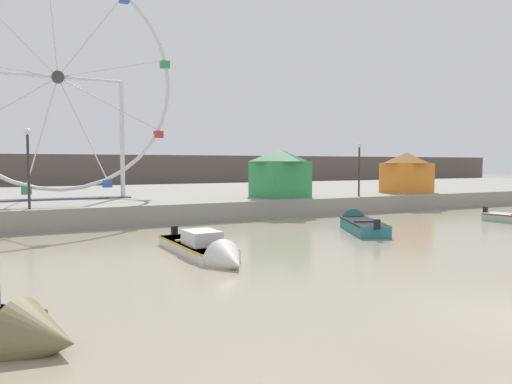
{
  "coord_description": "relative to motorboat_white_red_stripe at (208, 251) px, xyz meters",
  "views": [
    {
      "loc": [
        -9.28,
        -6.33,
        3.27
      ],
      "look_at": [
        -0.4,
        11.6,
        2.06
      ],
      "focal_mm": 33.11,
      "sensor_mm": 36.0,
      "label": 1
    }
  ],
  "objects": [
    {
      "name": "quay_promenade",
      "position": [
        3.61,
        21.24,
        0.28
      ],
      "size": [
        110.0,
        24.53,
        1.09
      ],
      "primitive_type": "cube",
      "color": "gray",
      "rests_on": "ground_plane"
    },
    {
      "name": "carnival_booth_orange_canopy",
      "position": [
        20.01,
        11.34,
        2.39
      ],
      "size": [
        3.57,
        2.9,
        2.99
      ],
      "rotation": [
        0.0,
        0.0,
        0.04
      ],
      "color": "orange",
      "rests_on": "quay_promenade"
    },
    {
      "name": "distant_town_skyline",
      "position": [
        3.61,
        48.23,
        1.93
      ],
      "size": [
        140.0,
        3.0,
        4.4
      ],
      "primitive_type": "cube",
      "color": "#564C47",
      "rests_on": "ground_plane"
    },
    {
      "name": "motorboat_teal_painted",
      "position": [
        9.11,
        3.24,
        0.03
      ],
      "size": [
        3.29,
        5.19,
        1.31
      ],
      "rotation": [
        0.0,
        0.0,
        1.15
      ],
      "color": "teal",
      "rests_on": "ground_plane"
    },
    {
      "name": "ferris_wheel_white_frame",
      "position": [
        -3.64,
        15.47,
        7.91
      ],
      "size": [
        13.75,
        1.2,
        14.11
      ],
      "color": "silver",
      "rests_on": "quay_promenade"
    },
    {
      "name": "promenade_lamp_near",
      "position": [
        -5.41,
        9.63,
        3.35
      ],
      "size": [
        0.32,
        0.32,
        3.84
      ],
      "color": "#2D2D33",
      "rests_on": "quay_promenade"
    },
    {
      "name": "promenade_lamp_far",
      "position": [
        14.34,
        9.81,
        3.18
      ],
      "size": [
        0.32,
        0.32,
        3.55
      ],
      "color": "#2D2D33",
      "rests_on": "quay_promenade"
    },
    {
      "name": "motorboat_white_red_stripe",
      "position": [
        0.0,
        0.0,
        0.0
      ],
      "size": [
        1.58,
        6.06,
        1.35
      ],
      "rotation": [
        0.0,
        0.0,
        4.76
      ],
      "color": "silver",
      "rests_on": "ground_plane"
    },
    {
      "name": "carnival_booth_green_kiosk",
      "position": [
        9.17,
        11.33,
        2.44
      ],
      "size": [
        3.56,
        3.42,
        3.1
      ],
      "rotation": [
        0.0,
        0.0,
        0.08
      ],
      "color": "#33934C",
      "rests_on": "quay_promenade"
    }
  ]
}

